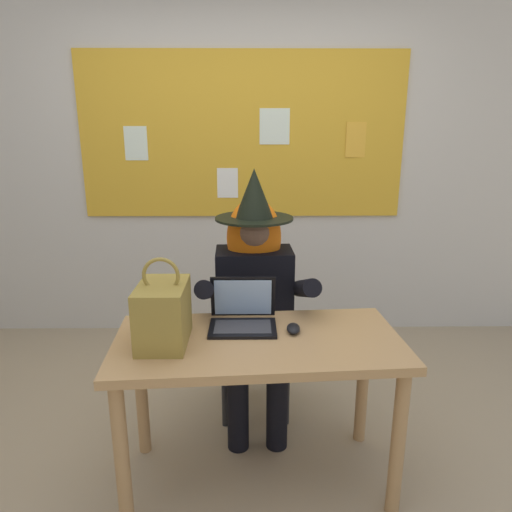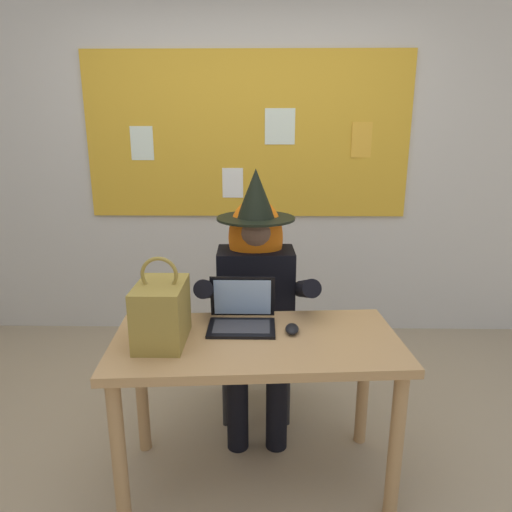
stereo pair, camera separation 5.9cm
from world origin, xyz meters
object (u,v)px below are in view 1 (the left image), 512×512
(laptop, at_px, (243,316))
(computer_mouse, at_px, (293,329))
(person_costumed, at_px, (255,285))
(handbag, at_px, (163,313))
(desk_main, at_px, (258,361))
(chair_at_desk, at_px, (254,324))

(laptop, relative_size, computer_mouse, 2.93)
(person_costumed, relative_size, handbag, 3.72)
(desk_main, xyz_separation_m, person_costumed, (-0.01, 0.54, 0.17))
(computer_mouse, relative_size, handbag, 0.28)
(chair_at_desk, distance_m, person_costumed, 0.31)
(computer_mouse, bearing_deg, person_costumed, 113.17)
(desk_main, xyz_separation_m, handbag, (-0.40, -0.03, 0.24))
(desk_main, distance_m, chair_at_desk, 0.67)
(chair_at_desk, bearing_deg, laptop, -7.85)
(chair_at_desk, xyz_separation_m, person_costumed, (0.01, -0.12, 0.28))
(person_costumed, height_order, computer_mouse, person_costumed)
(chair_at_desk, height_order, laptop, laptop)
(desk_main, bearing_deg, handbag, -175.47)
(desk_main, relative_size, person_costumed, 0.92)
(person_costumed, bearing_deg, desk_main, -0.92)
(computer_mouse, bearing_deg, chair_at_desk, 109.84)
(laptop, bearing_deg, person_costumed, 81.73)
(desk_main, bearing_deg, chair_at_desk, 91.35)
(desk_main, height_order, handbag, handbag)
(computer_mouse, bearing_deg, laptop, 165.85)
(chair_at_desk, relative_size, person_costumed, 0.64)
(handbag, bearing_deg, desk_main, 4.53)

